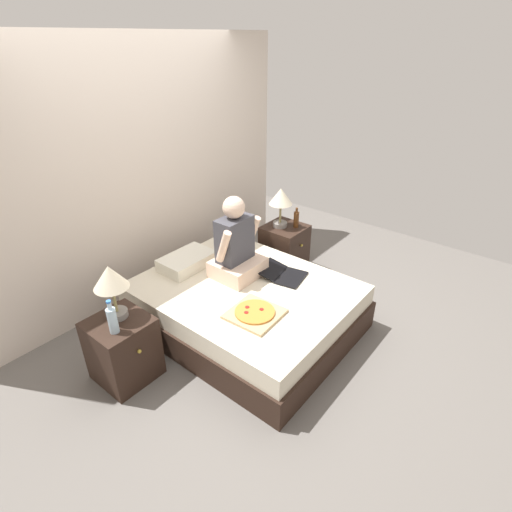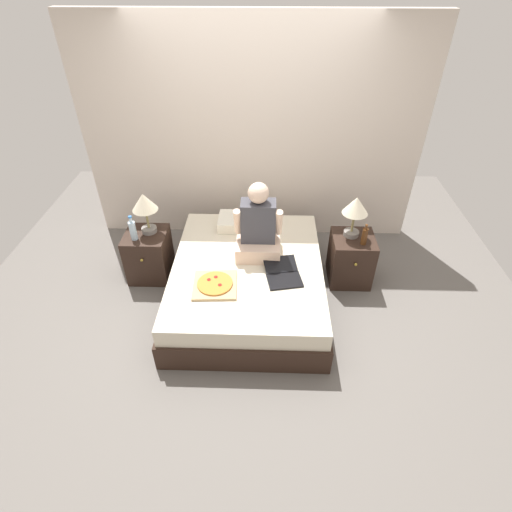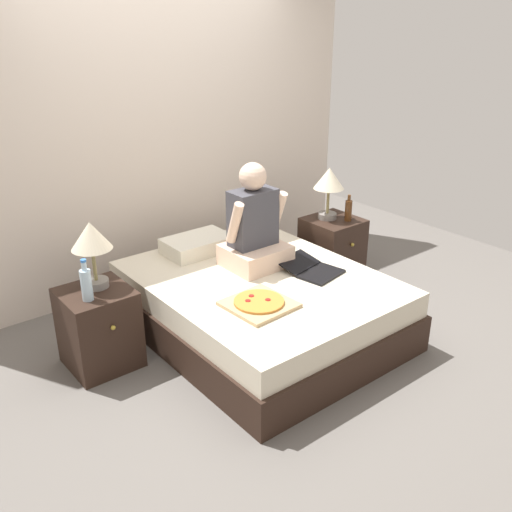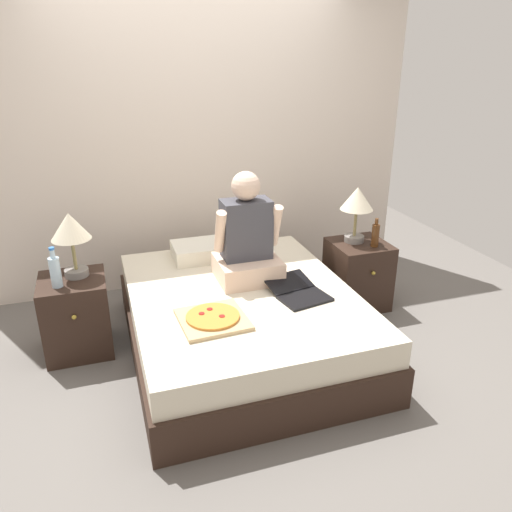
# 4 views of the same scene
# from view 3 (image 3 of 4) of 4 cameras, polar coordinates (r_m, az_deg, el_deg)

# --- Properties ---
(ground_plane) EXTENTS (5.84, 5.84, 0.00)m
(ground_plane) POSITION_cam_3_polar(r_m,az_deg,el_deg) (4.32, 0.38, -7.51)
(ground_plane) COLOR #66605B
(wall_back) EXTENTS (3.84, 0.12, 2.50)m
(wall_back) POSITION_cam_3_polar(r_m,az_deg,el_deg) (4.89, -9.49, 11.67)
(wall_back) COLOR beige
(wall_back) RESTS_ON ground
(bed) EXTENTS (1.52, 1.90, 0.45)m
(bed) POSITION_cam_3_polar(r_m,az_deg,el_deg) (4.21, 0.39, -4.91)
(bed) COLOR black
(bed) RESTS_ON ground
(nightstand_left) EXTENTS (0.44, 0.47, 0.55)m
(nightstand_left) POSITION_cam_3_polar(r_m,az_deg,el_deg) (3.96, -15.42, -6.95)
(nightstand_left) COLOR black
(nightstand_left) RESTS_ON ground
(lamp_on_left_nightstand) EXTENTS (0.26, 0.26, 0.45)m
(lamp_on_left_nightstand) POSITION_cam_3_polar(r_m,az_deg,el_deg) (3.76, -16.15, 1.50)
(lamp_on_left_nightstand) COLOR gray
(lamp_on_left_nightstand) RESTS_ON nightstand_left
(water_bottle) EXTENTS (0.07, 0.07, 0.28)m
(water_bottle) POSITION_cam_3_polar(r_m,az_deg,el_deg) (3.68, -16.61, -2.68)
(water_bottle) COLOR silver
(water_bottle) RESTS_ON nightstand_left
(nightstand_right) EXTENTS (0.44, 0.47, 0.55)m
(nightstand_right) POSITION_cam_3_polar(r_m,az_deg,el_deg) (5.09, 7.60, 0.76)
(nightstand_right) COLOR black
(nightstand_right) RESTS_ON ground
(lamp_on_right_nightstand) EXTENTS (0.26, 0.26, 0.45)m
(lamp_on_right_nightstand) POSITION_cam_3_polar(r_m,az_deg,el_deg) (4.91, 7.31, 7.34)
(lamp_on_right_nightstand) COLOR gray
(lamp_on_right_nightstand) RESTS_ON nightstand_right
(beer_bottle) EXTENTS (0.06, 0.06, 0.23)m
(beer_bottle) POSITION_cam_3_polar(r_m,az_deg,el_deg) (4.95, 9.23, 4.56)
(beer_bottle) COLOR #512D14
(beer_bottle) RESTS_ON nightstand_right
(pillow) EXTENTS (0.52, 0.34, 0.12)m
(pillow) POSITION_cam_3_polar(r_m,az_deg,el_deg) (4.53, -5.86, 1.15)
(pillow) COLOR silver
(pillow) RESTS_ON bed
(person_seated) EXTENTS (0.47, 0.40, 0.78)m
(person_seated) POSITION_cam_3_polar(r_m,az_deg,el_deg) (4.19, -0.19, 2.73)
(person_seated) COLOR beige
(person_seated) RESTS_ON bed
(laptop) EXTENTS (0.39, 0.47, 0.07)m
(laptop) POSITION_cam_3_polar(r_m,az_deg,el_deg) (4.18, 5.77, -1.40)
(laptop) COLOR black
(laptop) RESTS_ON bed
(pizza_box) EXTENTS (0.42, 0.42, 0.05)m
(pizza_box) POSITION_cam_3_polar(r_m,az_deg,el_deg) (3.70, 0.30, -4.77)
(pizza_box) COLOR tan
(pizza_box) RESTS_ON bed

